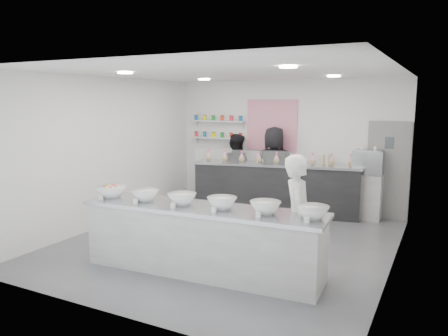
# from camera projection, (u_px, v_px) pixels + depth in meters

# --- Properties ---
(floor) EXTENTS (6.00, 6.00, 0.00)m
(floor) POSITION_uv_depth(u_px,v_px,m) (228.00, 243.00, 7.85)
(floor) COLOR #515156
(floor) RESTS_ON ground
(ceiling) EXTENTS (6.00, 6.00, 0.00)m
(ceiling) POSITION_uv_depth(u_px,v_px,m) (229.00, 73.00, 7.39)
(ceiling) COLOR white
(ceiling) RESTS_ON floor
(back_wall) EXTENTS (5.50, 0.00, 5.50)m
(back_wall) POSITION_uv_depth(u_px,v_px,m) (286.00, 145.00, 10.25)
(back_wall) COLOR white
(back_wall) RESTS_ON floor
(left_wall) EXTENTS (0.00, 6.00, 6.00)m
(left_wall) POSITION_uv_depth(u_px,v_px,m) (108.00, 152.00, 8.86)
(left_wall) COLOR white
(left_wall) RESTS_ON floor
(right_wall) EXTENTS (0.00, 6.00, 6.00)m
(right_wall) POSITION_uv_depth(u_px,v_px,m) (397.00, 172.00, 6.38)
(right_wall) COLOR white
(right_wall) RESTS_ON floor
(back_door) EXTENTS (0.88, 0.04, 2.10)m
(back_door) POSITION_uv_depth(u_px,v_px,m) (388.00, 171.00, 9.26)
(back_door) COLOR gray
(back_door) RESTS_ON floor
(pattern_panel) EXTENTS (1.25, 0.03, 1.20)m
(pattern_panel) POSITION_uv_depth(u_px,v_px,m) (272.00, 125.00, 10.32)
(pattern_panel) COLOR #E42B62
(pattern_panel) RESTS_ON back_wall
(jar_shelf_lower) EXTENTS (1.45, 0.22, 0.04)m
(jar_shelf_lower) POSITION_uv_depth(u_px,v_px,m) (218.00, 138.00, 10.94)
(jar_shelf_lower) COLOR silver
(jar_shelf_lower) RESTS_ON back_wall
(jar_shelf_upper) EXTENTS (1.45, 0.22, 0.04)m
(jar_shelf_upper) POSITION_uv_depth(u_px,v_px,m) (218.00, 121.00, 10.88)
(jar_shelf_upper) COLOR silver
(jar_shelf_upper) RESTS_ON back_wall
(preserve_jars) EXTENTS (1.45, 0.10, 0.56)m
(preserve_jars) POSITION_uv_depth(u_px,v_px,m) (218.00, 127.00, 10.88)
(preserve_jars) COLOR red
(preserve_jars) RESTS_ON jar_shelf_lower
(downlight_0) EXTENTS (0.24, 0.24, 0.02)m
(downlight_0) POSITION_uv_depth(u_px,v_px,m) (125.00, 73.00, 7.15)
(downlight_0) COLOR white
(downlight_0) RESTS_ON ceiling
(downlight_1) EXTENTS (0.24, 0.24, 0.02)m
(downlight_1) POSITION_uv_depth(u_px,v_px,m) (288.00, 67.00, 5.88)
(downlight_1) COLOR white
(downlight_1) RESTS_ON ceiling
(downlight_2) EXTENTS (0.24, 0.24, 0.02)m
(downlight_2) POSITION_uv_depth(u_px,v_px,m) (204.00, 79.00, 9.43)
(downlight_2) COLOR white
(downlight_2) RESTS_ON ceiling
(downlight_3) EXTENTS (0.24, 0.24, 0.02)m
(downlight_3) POSITION_uv_depth(u_px,v_px,m) (334.00, 76.00, 8.16)
(downlight_3) COLOR white
(downlight_3) RESTS_ON ceiling
(prep_counter) EXTENTS (3.71, 1.06, 1.00)m
(prep_counter) POSITION_uv_depth(u_px,v_px,m) (202.00, 240.00, 6.43)
(prep_counter) COLOR #989994
(prep_counter) RESTS_ON floor
(back_bar) EXTENTS (3.75, 1.36, 1.14)m
(back_bar) POSITION_uv_depth(u_px,v_px,m) (276.00, 188.00, 9.82)
(back_bar) COLOR black
(back_bar) RESTS_ON floor
(sneeze_guard) EXTENTS (3.57, 0.70, 0.31)m
(sneeze_guard) POSITION_uv_depth(u_px,v_px,m) (274.00, 158.00, 9.40)
(sneeze_guard) COLOR white
(sneeze_guard) RESTS_ON back_bar
(espresso_ledge) EXTENTS (1.37, 0.43, 1.01)m
(espresso_ledge) POSITION_uv_depth(u_px,v_px,m) (349.00, 194.00, 9.51)
(espresso_ledge) COLOR #989994
(espresso_ledge) RESTS_ON floor
(espresso_machine) EXTENTS (0.61, 0.42, 0.47)m
(espresso_machine) POSITION_uv_depth(u_px,v_px,m) (368.00, 162.00, 9.23)
(espresso_machine) COLOR #93969E
(espresso_machine) RESTS_ON espresso_ledge
(cup_stacks) EXTENTS (0.24, 0.24, 0.34)m
(cup_stacks) POSITION_uv_depth(u_px,v_px,m) (325.00, 162.00, 9.66)
(cup_stacks) COLOR tan
(cup_stacks) RESTS_ON espresso_ledge
(prep_bowls) EXTENTS (3.71, 0.76, 0.17)m
(prep_bowls) POSITION_uv_depth(u_px,v_px,m) (202.00, 201.00, 6.34)
(prep_bowls) COLOR white
(prep_bowls) RESTS_ON prep_counter
(label_cards) EXTENTS (3.31, 0.04, 0.07)m
(label_cards) POSITION_uv_depth(u_px,v_px,m) (180.00, 212.00, 5.90)
(label_cards) COLOR white
(label_cards) RESTS_ON prep_counter
(cookie_bags) EXTENTS (3.30, 0.76, 0.25)m
(cookie_bags) POSITION_uv_depth(u_px,v_px,m) (276.00, 158.00, 9.71)
(cookie_bags) COLOR pink
(cookie_bags) RESTS_ON back_bar
(woman_prep) EXTENTS (0.64, 0.77, 1.79)m
(woman_prep) POSITION_uv_depth(u_px,v_px,m) (298.00, 217.00, 6.18)
(woman_prep) COLOR silver
(woman_prep) RESTS_ON floor
(staff_left) EXTENTS (0.91, 0.74, 1.75)m
(staff_left) POSITION_uv_depth(u_px,v_px,m) (236.00, 170.00, 10.51)
(staff_left) COLOR black
(staff_left) RESTS_ON floor
(staff_right) EXTENTS (1.11, 0.91, 1.95)m
(staff_right) POSITION_uv_depth(u_px,v_px,m) (274.00, 169.00, 10.05)
(staff_right) COLOR black
(staff_right) RESTS_ON floor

